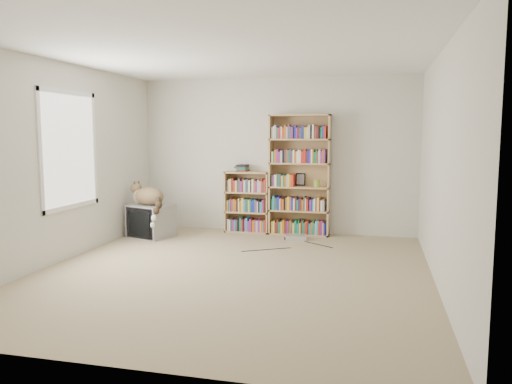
% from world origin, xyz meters
% --- Properties ---
extents(floor, '(4.50, 5.00, 0.01)m').
position_xyz_m(floor, '(0.00, 0.00, 0.00)').
color(floor, tan).
rests_on(floor, ground).
extents(wall_back, '(4.50, 0.02, 2.50)m').
position_xyz_m(wall_back, '(0.00, 2.50, 1.25)').
color(wall_back, beige).
rests_on(wall_back, floor).
extents(wall_front, '(4.50, 0.02, 2.50)m').
position_xyz_m(wall_front, '(0.00, -2.50, 1.25)').
color(wall_front, beige).
rests_on(wall_front, floor).
extents(wall_left, '(0.02, 5.00, 2.50)m').
position_xyz_m(wall_left, '(-2.25, 0.00, 1.25)').
color(wall_left, beige).
rests_on(wall_left, floor).
extents(wall_right, '(0.02, 5.00, 2.50)m').
position_xyz_m(wall_right, '(2.25, 0.00, 1.25)').
color(wall_right, beige).
rests_on(wall_right, floor).
extents(ceiling, '(4.50, 5.00, 0.02)m').
position_xyz_m(ceiling, '(0.00, 0.00, 2.50)').
color(ceiling, white).
rests_on(ceiling, wall_back).
extents(window, '(0.02, 1.22, 1.52)m').
position_xyz_m(window, '(-2.24, 0.20, 1.40)').
color(window, white).
rests_on(window, wall_left).
extents(crt_tv, '(0.72, 0.68, 0.51)m').
position_xyz_m(crt_tv, '(-1.80, 1.61, 0.25)').
color(crt_tv, gray).
rests_on(crt_tv, floor).
extents(cat, '(0.71, 0.68, 0.61)m').
position_xyz_m(cat, '(-1.77, 1.50, 0.61)').
color(cat, '#3B2718').
rests_on(cat, crt_tv).
extents(bookcase_tall, '(0.95, 0.30, 1.90)m').
position_xyz_m(bookcase_tall, '(0.41, 2.36, 0.90)').
color(bookcase_tall, tan).
rests_on(bookcase_tall, floor).
extents(bookcase_short, '(0.72, 0.30, 0.99)m').
position_xyz_m(bookcase_short, '(-0.44, 2.36, 0.46)').
color(bookcase_short, tan).
rests_on(bookcase_short, floor).
extents(book_stack, '(0.20, 0.26, 0.11)m').
position_xyz_m(book_stack, '(-0.54, 2.37, 1.05)').
color(book_stack, red).
rests_on(book_stack, bookcase_short).
extents(green_mug, '(0.09, 0.09, 0.10)m').
position_xyz_m(green_mug, '(0.69, 2.34, 0.83)').
color(green_mug, '#7DAD31').
rests_on(green_mug, bookcase_tall).
extents(framed_print, '(0.15, 0.05, 0.20)m').
position_xyz_m(framed_print, '(0.42, 2.44, 0.88)').
color(framed_print, black).
rests_on(framed_print, bookcase_tall).
extents(dvd_player, '(0.35, 0.28, 0.07)m').
position_xyz_m(dvd_player, '(0.43, 1.93, 0.04)').
color(dvd_player, silver).
rests_on(dvd_player, floor).
extents(wall_outlet, '(0.01, 0.08, 0.13)m').
position_xyz_m(wall_outlet, '(-2.24, 1.95, 0.32)').
color(wall_outlet, silver).
rests_on(wall_outlet, wall_left).
extents(floor_cables, '(1.20, 0.70, 0.01)m').
position_xyz_m(floor_cables, '(0.26, 1.41, 0.00)').
color(floor_cables, black).
rests_on(floor_cables, floor).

